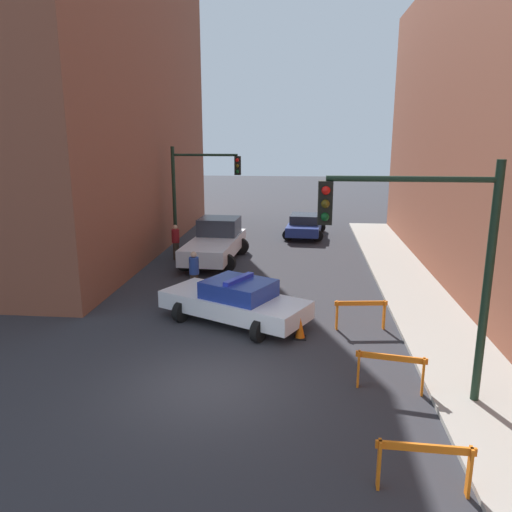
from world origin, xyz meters
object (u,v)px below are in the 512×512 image
Objects in this scene: pedestrian_corner at (176,242)px; barrier_corner at (361,310)px; barrier_mid at (424,459)px; parked_car_near at (305,225)px; traffic_light_near at (433,247)px; pedestrian_crossing at (194,273)px; traffic_light_far at (195,184)px; barrier_back at (391,366)px; traffic_cone at (300,328)px; white_truck at (216,242)px; police_car at (235,301)px.

pedestrian_corner reaches higher than barrier_corner.
parked_car_near is at bearing 95.45° from barrier_mid.
traffic_light_near reaches higher than pedestrian_crossing.
traffic_light_near is 16.07m from traffic_light_far.
pedestrian_crossing is (1.42, -7.03, -2.54)m from traffic_light_far.
traffic_light_far is 7.43m from parked_car_near.
barrier_back is 2.41× the size of traffic_cone.
traffic_light_near reaches higher than traffic_light_far.
white_truck reaches higher than parked_car_near.
traffic_light_near reaches higher than traffic_cone.
white_truck is 5.18m from pedestrian_crossing.
traffic_light_near is 3.26× the size of barrier_corner.
white_truck is 3.31× the size of pedestrian_crossing.
pedestrian_crossing is 8.84m from barrier_back.
parked_car_near reaches higher than barrier_corner.
white_truck is at bearing 114.74° from traffic_cone.
barrier_back is at bearing -106.07° from police_car.
police_car reaches higher than barrier_back.
police_car is 3.14× the size of barrier_mid.
pedestrian_corner is 11.14m from barrier_corner.
traffic_light_far is at bearing 126.24° from barrier_corner.
traffic_light_near is at bearing -101.84° from pedestrian_corner.
barrier_mid and barrier_back have the same top height.
parked_car_near is (2.13, 13.89, -0.05)m from police_car.
barrier_back and barrier_corner have the same top height.
white_truck reaches higher than pedestrian_corner.
white_truck is at bearing 117.84° from barrier_back.
barrier_corner is 2.04m from traffic_cone.
traffic_light_near is 5.16m from barrier_corner.
pedestrian_corner is 1.05× the size of barrier_back.
traffic_light_near reaches higher than pedestrian_corner.
traffic_light_near is 0.95× the size of white_truck.
barrier_corner is (5.86, -7.90, -0.29)m from white_truck.
traffic_cone is at bearing -62.12° from white_truck.
barrier_mid is at bearing -79.95° from parked_car_near.
police_car is at bearing 153.07° from traffic_cone.
parked_car_near is 14.93m from traffic_cone.
barrier_mid is 2.44× the size of traffic_cone.
police_car is 3.03× the size of pedestrian_crossing.
traffic_light_far reaches higher than parked_car_near.
pedestrian_corner is at bearing 125.52° from traffic_light_near.
traffic_light_far is 7.93× the size of traffic_cone.
traffic_light_near is at bearing -78.00° from barrier_corner.
traffic_cone is at bearing 129.37° from traffic_light_near.
white_truck is 3.44× the size of barrier_mid.
traffic_light_near is 4.20m from barrier_mid.
traffic_cone is (4.05, -8.79, -0.59)m from white_truck.
white_truck is at bearing 119.20° from traffic_light_near.
traffic_light_near is 7.93× the size of traffic_cone.
barrier_back is (4.15, -3.90, -0.11)m from police_car.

